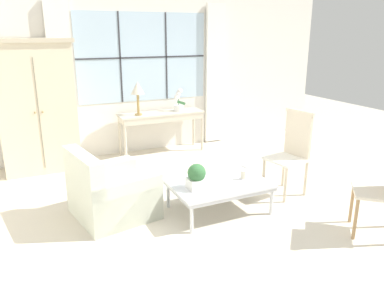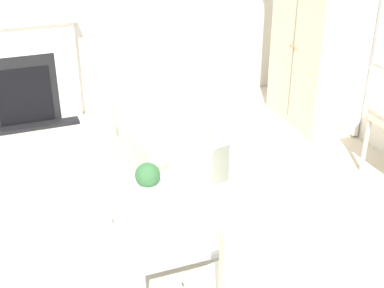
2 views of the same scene
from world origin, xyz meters
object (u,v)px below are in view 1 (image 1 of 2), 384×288
Objects in this scene: console_table at (161,117)px; armchair_upholstered at (111,194)px; potted_orchid at (179,102)px; coffee_table at (219,185)px; table_lamp at (138,90)px; side_chair_wooden at (292,148)px; armoire at (37,106)px; pillar_candle at (243,175)px; potted_plant_small at (197,176)px.

armchair_upholstered is at bearing -124.33° from console_table.
potted_orchid is 0.35× the size of coffee_table.
console_table is at bearing 4.70° from table_lamp.
side_chair_wooden is at bearing -68.28° from console_table.
potted_orchid is at bearing 1.09° from armoire.
side_chair_wooden reaches higher than coffee_table.
armchair_upholstered is 1.26m from coffee_table.
table_lamp is 0.50× the size of coffee_table.
armchair_upholstered reaches higher than console_table.
pillar_candle is (2.09, -2.43, -0.58)m from armoire.
armoire is 3.26m from pillar_candle.
table_lamp is at bearing -177.23° from potted_orchid.
side_chair_wooden is at bearing -59.65° from table_lamp.
armchair_upholstered is 1.02m from potted_plant_small.
potted_orchid is (0.75, 0.04, -0.26)m from table_lamp.
potted_plant_small is at bearing -171.81° from coffee_table.
armchair_upholstered is 8.35× the size of pillar_candle.
side_chair_wooden is 1.45m from potted_plant_small.
potted_plant_small reaches higher than pillar_candle.
table_lamp is (1.56, 0.01, 0.16)m from armoire.
pillar_candle is (0.62, 0.00, -0.09)m from potted_plant_small.
armchair_upholstered reaches higher than coffee_table.
table_lamp is 0.79m from potted_orchid.
potted_orchid is at bearing 104.48° from side_chair_wooden.
potted_orchid is 0.36× the size of side_chair_wooden.
side_chair_wooden is at bearing 4.58° from coffee_table.
side_chair_wooden reaches higher than potted_plant_small.
armoire reaches higher than potted_orchid.
table_lamp is 2.37m from armchair_upholstered.
table_lamp reaches higher than side_chair_wooden.
pillar_candle is (0.54, -2.44, -0.74)m from table_lamp.
table_lamp reaches higher than potted_orchid.
table_lamp reaches higher than potted_plant_small.
potted_plant_small is (-0.50, -2.48, -0.13)m from console_table.
coffee_table is at bearing -175.42° from side_chair_wooden.
armoire is 16.73× the size of pillar_candle.
pillar_candle is at bearing -77.63° from table_lamp.
pillar_candle is at bearing -94.87° from potted_orchid.
table_lamp is at bearing 0.28° from armoire.
table_lamp is 4.73× the size of pillar_candle.
coffee_table is (1.19, -0.42, 0.06)m from armchair_upholstered.
coffee_table is at bearing 8.19° from potted_plant_small.
pillar_candle is (-0.21, -2.47, -0.47)m from potted_orchid.
potted_orchid is 3.34× the size of pillar_candle.
console_table is 0.66m from table_lamp.
coffee_table is 0.37m from potted_plant_small.
armoire is 3.54× the size of table_lamp.
armoire is at bearing 141.64° from side_chair_wooden.
console_table reaches higher than coffee_table.
potted_orchid is (0.33, 0.00, 0.25)m from console_table.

